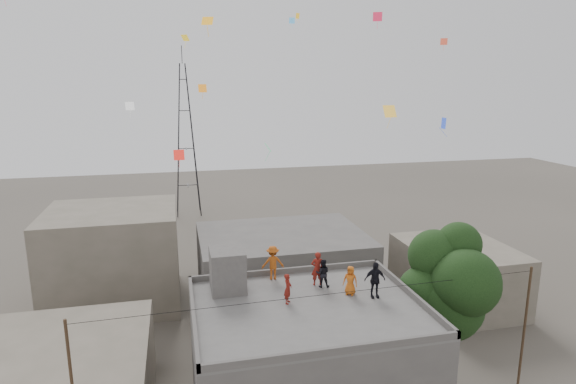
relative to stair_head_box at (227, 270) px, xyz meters
name	(u,v)px	position (x,y,z in m)	size (l,w,h in m)	color
main_building	(307,369)	(3.20, -2.60, -4.05)	(10.00, 8.00, 6.10)	#4E4C49
parapet	(307,304)	(3.20, -2.60, -0.85)	(10.00, 8.00, 0.30)	#4E4C49
stair_head_box	(227,270)	(0.00, 0.00, 0.00)	(1.60, 1.80, 2.00)	#4E4C49
neighbor_north	(282,266)	(5.20, 11.40, -4.60)	(12.00, 9.00, 5.00)	#4E4C49
neighbor_northwest	(114,257)	(-6.80, 13.40, -3.60)	(9.00, 8.00, 7.00)	#5F594B
neighbor_east	(457,275)	(17.20, 7.40, -4.90)	(7.00, 8.00, 4.40)	#5F594B
tree	(450,286)	(10.57, -2.00, -1.00)	(4.90, 4.60, 9.10)	black
utility_line	(326,367)	(3.70, -3.85, -3.27)	(20.12, 0.62, 7.40)	black
transmission_tower	(186,140)	(-0.80, 37.40, 1.97)	(2.97, 2.97, 20.01)	black
person_red_adult	(317,269)	(4.29, -0.42, -0.16)	(0.62, 0.40, 1.69)	maroon
person_orange_child	(350,280)	(5.48, -1.80, -0.31)	(0.67, 0.44, 1.38)	#C55B16
person_dark_child	(323,273)	(4.49, -0.69, -0.31)	(0.67, 0.53, 1.39)	black
person_dark_adult	(375,280)	(6.45, -2.35, -0.15)	(0.99, 0.41, 1.69)	black
person_orange_adult	(273,263)	(2.35, 0.80, -0.14)	(1.12, 0.64, 1.73)	#AC4B13
person_red_child	(288,289)	(2.45, -2.03, -0.31)	(0.50, 0.33, 1.38)	maroon
kites	(291,81)	(4.12, 4.22, 8.73)	(24.00, 15.29, 8.48)	orange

